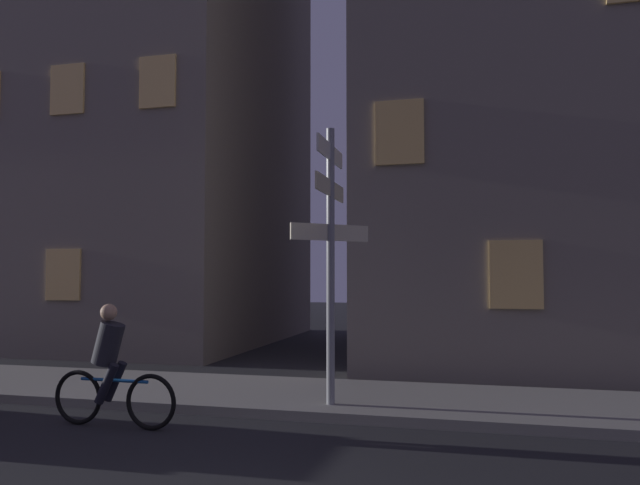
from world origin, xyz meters
name	(u,v)px	position (x,y,z in m)	size (l,w,h in m)	color
sidewalk_kerb	(347,399)	(0.00, 6.21, 0.07)	(40.00, 2.67, 0.14)	gray
signpost	(330,237)	(-0.09, 5.42, 2.54)	(0.95, 1.69, 4.00)	gray
cyclist	(111,370)	(-2.72, 3.99, 0.75)	(1.82, 0.34, 1.61)	black
building_left_block	(97,17)	(-9.73, 13.72, 10.28)	(11.81, 9.08, 20.55)	slate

